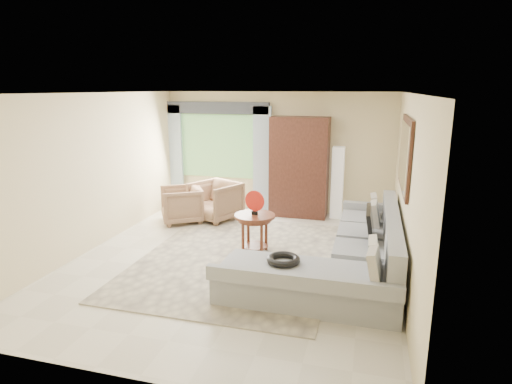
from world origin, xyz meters
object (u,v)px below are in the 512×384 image
(armoire, at_px, (299,167))
(tv_screen, at_px, (370,225))
(coffee_table, at_px, (255,233))
(potted_plant, at_px, (181,199))
(floor_lamp, at_px, (337,183))
(armchair_right, at_px, (216,201))
(sectional_sofa, at_px, (349,259))
(armchair_left, at_px, (182,205))

(armoire, bearing_deg, tv_screen, -59.85)
(coffee_table, height_order, potted_plant, coffee_table)
(potted_plant, xyz_separation_m, floor_lamp, (3.39, 0.40, 0.50))
(armchair_right, relative_size, armoire, 0.42)
(armchair_right, bearing_deg, sectional_sofa, -10.86)
(sectional_sofa, distance_m, tv_screen, 0.60)
(sectional_sofa, height_order, potted_plant, sectional_sofa)
(potted_plant, bearing_deg, sectional_sofa, -33.85)
(coffee_table, xyz_separation_m, armchair_right, (-1.28, 1.59, 0.05))
(armchair_right, xyz_separation_m, armoire, (1.60, 0.77, 0.65))
(sectional_sofa, bearing_deg, armchair_right, 143.12)
(floor_lamp, bearing_deg, tv_screen, -75.17)
(armchair_right, bearing_deg, floor_lamp, 45.03)
(armoire, distance_m, floor_lamp, 0.86)
(sectional_sofa, distance_m, floor_lamp, 3.03)
(tv_screen, xyz_separation_m, floor_lamp, (-0.70, 2.64, 0.03))
(tv_screen, bearing_deg, potted_plant, 151.19)
(sectional_sofa, relative_size, potted_plant, 6.80)
(sectional_sofa, height_order, armchair_right, sectional_sofa)
(coffee_table, bearing_deg, floor_lamp, 65.12)
(sectional_sofa, relative_size, coffee_table, 5.18)
(sectional_sofa, height_order, armoire, armoire)
(coffee_table, distance_m, armoire, 2.49)
(armchair_right, height_order, potted_plant, armchair_right)
(armchair_right, xyz_separation_m, floor_lamp, (2.40, 0.83, 0.35))
(sectional_sofa, xyz_separation_m, armoire, (-1.23, 2.90, 0.77))
(armoire, bearing_deg, coffee_table, -97.80)
(coffee_table, xyz_separation_m, armoire, (0.32, 2.36, 0.70))
(potted_plant, relative_size, floor_lamp, 0.34)
(sectional_sofa, xyz_separation_m, coffee_table, (-1.56, 0.53, 0.07))
(tv_screen, relative_size, armchair_right, 0.84)
(armchair_left, distance_m, armchair_right, 0.70)
(armchair_left, relative_size, potted_plant, 1.58)
(sectional_sofa, bearing_deg, coffee_table, 161.05)
(tv_screen, height_order, armchair_right, tv_screen)
(armchair_right, relative_size, potted_plant, 1.73)
(armchair_left, relative_size, armoire, 0.38)
(tv_screen, bearing_deg, floor_lamp, 104.83)
(tv_screen, relative_size, floor_lamp, 0.49)
(coffee_table, distance_m, armchair_left, 2.27)
(sectional_sofa, xyz_separation_m, armchair_left, (-3.45, 1.79, 0.08))
(potted_plant, xyz_separation_m, armoire, (2.59, 0.34, 0.80))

